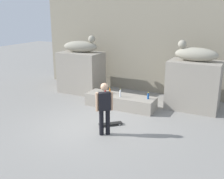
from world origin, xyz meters
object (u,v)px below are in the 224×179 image
at_px(statue_reclining_left, 81,46).
at_px(bottle_clear, 120,94).
at_px(skater, 104,107).
at_px(bottle_orange, 110,91).
at_px(bottle_red, 105,90).
at_px(bottle_blue, 148,96).
at_px(skateboard, 110,124).
at_px(statue_reclining_right, 195,54).

bearing_deg(statue_reclining_left, bottle_clear, -40.25).
bearing_deg(skater, bottle_clear, 64.88).
height_order(skater, bottle_orange, skater).
distance_m(skater, bottle_red, 2.86).
height_order(statue_reclining_left, bottle_orange, statue_reclining_left).
relative_size(statue_reclining_left, skater, 1.01).
bearing_deg(bottle_clear, bottle_blue, 13.35).
height_order(skater, skateboard, skater).
bearing_deg(statue_reclining_right, skater, 61.49).
relative_size(bottle_clear, bottle_blue, 1.25).
distance_m(skater, bottle_clear, 2.37).
relative_size(statue_reclining_right, bottle_clear, 4.83).
relative_size(bottle_clear, bottle_red, 1.24).
height_order(bottle_clear, bottle_blue, bottle_clear).
bearing_deg(statue_reclining_right, bottle_blue, 37.29).
height_order(skater, bottle_blue, skater).
relative_size(bottle_orange, bottle_clear, 0.78).
height_order(skater, bottle_red, skater).
height_order(skateboard, bottle_clear, bottle_clear).
bearing_deg(bottle_red, statue_reclining_right, 18.97).
relative_size(statue_reclining_right, bottle_red, 5.98).
distance_m(statue_reclining_left, skater, 5.00).
xyz_separation_m(skater, skateboard, (-0.15, 0.69, -0.86)).
xyz_separation_m(bottle_orange, bottle_blue, (1.61, 0.06, 0.00)).
bearing_deg(skater, skateboard, 63.88).
xyz_separation_m(skater, bottle_orange, (-1.09, 2.49, -0.32)).
bearing_deg(bottle_clear, skater, -76.80).
height_order(statue_reclining_right, bottle_red, statue_reclining_right).
height_order(skateboard, bottle_red, bottle_red).
bearing_deg(bottle_red, bottle_orange, -9.03).
bearing_deg(statue_reclining_left, skateboard, -57.34).
bearing_deg(bottle_orange, bottle_blue, 2.03).
height_order(skater, bottle_clear, skater).
distance_m(statue_reclining_left, bottle_orange, 2.86).
xyz_separation_m(skater, bottle_red, (-1.32, 2.52, -0.31)).
xyz_separation_m(statue_reclining_left, skateboard, (3.02, -2.96, -2.12)).
bearing_deg(bottle_orange, statue_reclining_left, 150.66).
bearing_deg(statue_reclining_right, skateboard, 54.19).
relative_size(skateboard, bottle_clear, 2.19).
xyz_separation_m(bottle_orange, bottle_clear, (0.56, -0.19, 0.04)).
bearing_deg(skater, statue_reclining_left, 92.63).
distance_m(bottle_orange, bottle_clear, 0.59).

